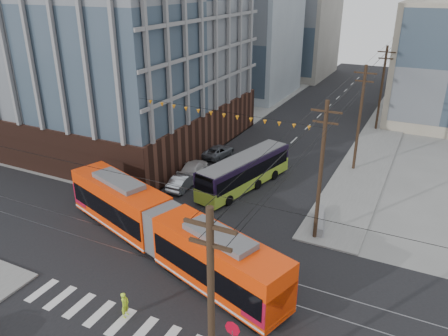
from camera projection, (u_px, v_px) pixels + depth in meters
The scene contains 13 objects.
ground at pixel (140, 289), 28.42m from camera, with size 160.00×160.00×0.00m, color slate.
office_building at pixel (96, 19), 50.65m from camera, with size 30.00×25.00×28.60m, color #381E16.
bg_bldg_nw_near at pixel (238, 40), 74.55m from camera, with size 18.00×16.00×18.00m, color #8C99A5.
bg_bldg_nw_far at pixel (292, 25), 89.37m from camera, with size 16.00×18.00×20.00m, color gray.
utility_pole_near at pixel (211, 326), 17.84m from camera, with size 0.30×0.30×11.00m, color black.
utility_pole_far at pixel (395, 70), 68.81m from camera, with size 0.30×0.30×11.00m, color black.
streetcar at pixel (164, 230), 31.22m from camera, with size 21.28×2.99×4.10m, color #F53706, non-canonical shape.
city_bus at pixel (245, 172), 41.74m from camera, with size 2.50×11.53×3.27m, color black, non-canonical shape.
parked_car_silver at pixel (183, 181), 41.92m from camera, with size 1.52×4.35×1.43m, color #AAB3BD.
parked_car_white at pixel (193, 169), 44.49m from camera, with size 2.16×5.32×1.54m, color beige.
parked_car_grey at pixel (218, 151), 49.44m from camera, with size 2.10×4.55×1.26m, color slate.
pedestrian at pixel (125, 305), 25.77m from camera, with size 0.61×0.40×1.69m, color #CAFF2E.
jersey_barrier at pixel (319, 221), 35.60m from camera, with size 0.94×4.20×0.84m, color slate.
Camera 1 is at (15.11, -18.14, 18.50)m, focal length 35.00 mm.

